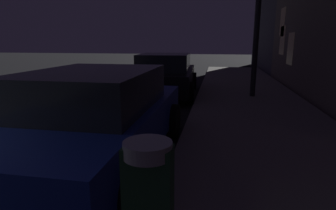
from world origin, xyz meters
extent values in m
cube|color=#1E4728|center=(4.38, -0.11, 1.30)|extent=(0.19, 0.11, 0.30)
cylinder|color=#999EA5|center=(4.38, -0.11, 1.44)|extent=(0.19, 0.19, 0.06)
cube|color=black|center=(4.33, -0.11, 1.34)|extent=(0.01, 0.08, 0.11)
cube|color=navy|center=(2.85, 2.68, 0.57)|extent=(1.89, 4.27, 0.64)
cube|color=#1E2328|center=(2.85, 2.65, 1.15)|extent=(1.66, 2.25, 0.56)
cylinder|color=black|center=(1.90, 4.00, 0.33)|extent=(0.22, 0.66, 0.66)
cylinder|color=black|center=(3.80, 4.00, 0.33)|extent=(0.22, 0.66, 0.66)
cylinder|color=black|center=(3.80, 1.35, 0.33)|extent=(0.22, 0.66, 0.66)
cube|color=black|center=(2.85, 8.32, 0.57)|extent=(2.03, 4.21, 0.64)
cube|color=#1E2328|center=(2.86, 8.07, 1.15)|extent=(1.70, 2.12, 0.56)
cylinder|color=black|center=(1.87, 9.55, 0.33)|extent=(0.26, 0.67, 0.66)
cylinder|color=black|center=(3.70, 9.65, 0.33)|extent=(0.26, 0.67, 0.66)
cylinder|color=black|center=(2.00, 6.99, 0.33)|extent=(0.26, 0.67, 0.66)
cylinder|color=black|center=(3.83, 7.09, 0.33)|extent=(0.26, 0.67, 0.66)
cylinder|color=black|center=(5.73, 7.86, 2.59)|extent=(0.16, 0.16, 4.88)
cube|color=#F2D17F|center=(7.32, 12.07, 2.65)|extent=(0.06, 0.90, 1.20)
cube|color=#F2D17F|center=(7.32, 11.79, 1.87)|extent=(0.06, 0.90, 1.20)
cube|color=#F2D17F|center=(7.32, 10.25, 1.56)|extent=(0.06, 0.90, 1.20)
cube|color=#F2D17F|center=(7.32, 20.50, 3.69)|extent=(0.06, 0.90, 1.20)
camera|label=1|loc=(4.63, -1.06, 1.84)|focal=29.52mm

